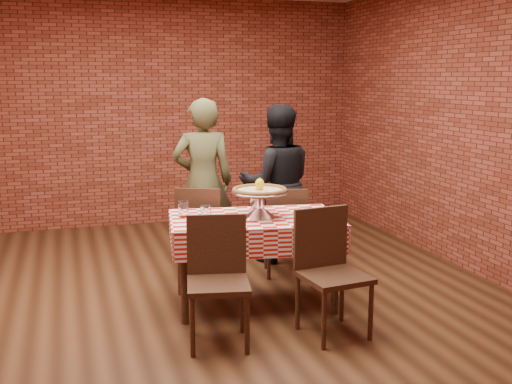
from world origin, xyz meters
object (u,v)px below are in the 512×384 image
water_glass_left (206,214)px  diner_olive (203,182)px  water_glass_right (183,209)px  chair_near_right (334,275)px  chair_far_left (203,232)px  condiment_caddy (256,202)px  chair_far_right (284,230)px  table (255,261)px  diner_black (277,184)px  chair_near_left (218,284)px  pizza_stand (260,204)px  pizza (260,191)px

water_glass_left → diner_olive: size_ratio=0.08×
water_glass_right → chair_near_right: bearing=-46.2°
chair_near_right → chair_far_left: chair_near_right is taller
condiment_caddy → diner_olive: bearing=124.0°
water_glass_left → chair_far_right: (0.95, 0.75, -0.39)m
table → diner_black: size_ratio=0.84×
condiment_caddy → diner_black: bearing=81.3°
water_glass_left → chair_near_left: size_ratio=0.14×
pizza_stand → chair_near_left: bearing=-127.9°
pizza → chair_far_left: pizza is taller
chair_near_left → chair_far_right: size_ratio=1.05×
pizza_stand → chair_near_left: (-0.52, -0.67, -0.41)m
water_glass_right → chair_near_left: bearing=-85.2°
table → water_glass_left: size_ratio=10.33×
pizza_stand → diner_black: 1.30m
chair_far_right → diner_black: size_ratio=0.54×
pizza_stand → chair_near_right: size_ratio=0.51×
table → diner_black: 1.37m
chair_near_left → chair_far_left: chair_near_left is taller
chair_far_right → pizza: bearing=69.1°
pizza_stand → chair_far_left: 0.98m
table → pizza_stand: 0.49m
diner_olive → pizza_stand: bearing=106.3°
table → diner_olive: diner_olive is taller
condiment_caddy → diner_olive: (-0.24, 1.05, 0.03)m
chair_far_left → diner_black: size_ratio=0.56×
pizza_stand → pizza: 0.11m
chair_far_left → diner_olive: 0.65m
water_glass_left → chair_near_right: chair_near_right is taller
chair_near_left → chair_far_right: 1.71m
table → pizza: 0.61m
table → pizza_stand: (0.04, -0.02, 0.49)m
chair_near_left → water_glass_left: bearing=95.6°
water_glass_right → chair_far_left: bearing=64.6°
table → diner_black: bearing=62.5°
chair_far_right → diner_olive: size_ratio=0.51×
condiment_caddy → pizza: bearing=-80.1°
pizza → condiment_caddy: pizza is taller
diner_black → table: bearing=72.7°
table → chair_far_right: bearing=53.2°
table → chair_far_left: bearing=107.7°
chair_far_right → diner_black: (0.08, 0.46, 0.38)m
water_glass_right → diner_olive: size_ratio=0.08×
chair_near_right → chair_far_left: (-0.63, 1.60, -0.02)m
table → condiment_caddy: size_ratio=10.86×
pizza_stand → chair_far_left: pizza_stand is taller
condiment_caddy → chair_near_right: 1.15m
chair_far_left → diner_black: diner_black is taller
pizza_stand → table: bearing=152.6°
condiment_caddy → chair_near_left: size_ratio=0.14×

